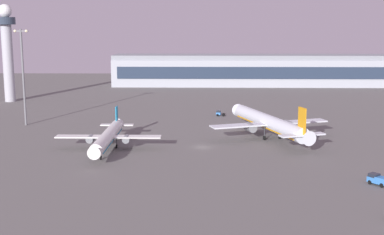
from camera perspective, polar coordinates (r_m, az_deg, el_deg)
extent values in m
plane|color=#605E5B|center=(139.12, 1.16, -3.28)|extent=(416.00, 416.00, 0.00)
cube|color=#9EA3AD|center=(280.76, 7.69, 4.95)|extent=(158.30, 22.00, 14.00)
cube|color=#263347|center=(269.62, 7.96, 4.88)|extent=(151.97, 0.40, 6.16)
cube|color=gray|center=(280.13, 7.73, 6.62)|extent=(158.30, 19.80, 2.40)
cylinder|color=#A8A8B2|center=(232.30, -19.57, 5.63)|extent=(4.40, 4.40, 32.33)
cylinder|color=#2D3847|center=(231.72, -19.84, 9.98)|extent=(8.00, 8.00, 3.00)
sphere|color=silver|center=(231.77, -19.90, 10.97)|extent=(5.60, 5.60, 5.60)
cylinder|color=silver|center=(137.12, -9.26, -2.09)|extent=(3.29, 31.20, 3.29)
cone|color=silver|center=(121.22, -10.65, -3.77)|extent=(3.13, 2.08, 3.13)
cone|color=silver|center=(153.34, -8.14, -0.75)|extent=(2.96, 2.43, 2.96)
cube|color=silver|center=(137.99, -9.19, -2.09)|extent=(27.73, 3.47, 0.30)
cube|color=silver|center=(151.71, -8.24, -0.81)|extent=(9.53, 2.08, 0.30)
cube|color=#1984B2|center=(150.98, -8.29, 0.16)|extent=(0.26, 2.77, 5.63)
cylinder|color=slate|center=(137.35, -7.23, -2.35)|extent=(1.91, 3.12, 1.91)
cylinder|color=slate|center=(139.05, -11.12, -2.31)|extent=(1.91, 3.12, 1.91)
cube|color=#1984B2|center=(137.32, -9.25, -2.46)|extent=(2.96, 28.70, 0.31)
cylinder|color=#333338|center=(127.92, -10.03, -3.72)|extent=(0.24, 0.24, 3.08)
cylinder|color=black|center=(128.30, -10.01, -4.39)|extent=(0.35, 0.95, 0.95)
cylinder|color=#333338|center=(139.21, -8.31, -2.53)|extent=(0.24, 0.24, 3.08)
cylinder|color=black|center=(139.56, -8.29, -3.15)|extent=(0.35, 0.95, 0.95)
cylinder|color=#333338|center=(139.88, -9.85, -2.51)|extent=(0.24, 0.24, 3.08)
cylinder|color=black|center=(140.23, -9.83, -3.13)|extent=(0.35, 0.95, 0.95)
cylinder|color=silver|center=(151.54, 8.38, -0.51)|extent=(16.99, 39.15, 4.22)
cone|color=silver|center=(170.59, 5.23, 0.77)|extent=(4.66, 3.82, 4.01)
cone|color=silver|center=(132.98, 12.48, -2.15)|extent=(4.60, 4.17, 3.80)
cube|color=silver|center=(150.60, 8.57, -0.66)|extent=(35.03, 15.76, 0.39)
cube|color=silver|center=(134.72, 12.03, -1.88)|extent=(12.41, 6.49, 0.39)
cube|color=orange|center=(134.34, 12.01, -0.44)|extent=(1.47, 3.47, 7.21)
cylinder|color=slate|center=(148.17, 6.44, -1.10)|extent=(3.61, 4.57, 2.44)
cylinder|color=slate|center=(153.53, 10.60, -0.81)|extent=(3.61, 4.57, 2.44)
cube|color=orange|center=(151.76, 8.37, -0.94)|extent=(15.55, 35.99, 0.40)
cylinder|color=#333338|center=(163.25, 6.39, -0.39)|extent=(0.31, 0.31, 3.94)
cylinder|color=black|center=(163.63, 6.37, -1.07)|extent=(0.82, 1.30, 1.22)
cylinder|color=#333338|center=(148.42, 7.99, -1.50)|extent=(0.31, 0.31, 3.94)
cylinder|color=black|center=(148.83, 7.97, -2.24)|extent=(0.82, 1.30, 1.22)
cylinder|color=#333338|center=(150.58, 9.66, -1.37)|extent=(0.31, 0.31, 3.94)
cylinder|color=black|center=(150.99, 9.64, -2.11)|extent=(0.82, 1.30, 1.22)
cube|color=#3372BF|center=(186.02, 2.93, 0.45)|extent=(1.85, 2.02, 0.90)
cube|color=#1E232D|center=(185.88, 2.93, 0.69)|extent=(1.64, 1.85, 0.70)
cylinder|color=black|center=(185.39, 2.83, 0.27)|extent=(0.93, 0.43, 0.90)
cylinder|color=black|center=(186.85, 2.89, 0.35)|extent=(0.93, 0.43, 0.90)
cylinder|color=black|center=(185.16, 3.46, 0.26)|extent=(0.93, 0.43, 0.90)
cylinder|color=black|center=(186.63, 3.51, 0.33)|extent=(0.93, 0.43, 0.90)
cube|color=#3372BF|center=(113.96, 19.38, -6.43)|extent=(2.88, 2.89, 1.10)
cube|color=#1E232D|center=(113.72, 19.40, -5.99)|extent=(2.59, 2.59, 0.70)
cube|color=#3372BF|center=(112.97, 20.19, -6.54)|extent=(3.00, 3.07, 1.40)
cylinder|color=black|center=(113.58, 19.00, -6.75)|extent=(0.80, 0.89, 0.90)
cylinder|color=black|center=(114.96, 19.47, -6.58)|extent=(0.80, 0.89, 0.90)
cylinder|color=black|center=(112.22, 20.15, -7.03)|extent=(0.80, 0.89, 0.90)
cylinder|color=slate|center=(175.54, -18.07, 4.17)|extent=(0.70, 0.70, 30.95)
cube|color=slate|center=(174.71, -18.34, 9.02)|extent=(4.80, 0.40, 0.40)
sphere|color=#F9EAB2|center=(175.31, -18.90, 8.99)|extent=(0.90, 0.90, 0.90)
sphere|color=#F9EAB2|center=(174.13, -17.77, 9.05)|extent=(0.90, 0.90, 0.90)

